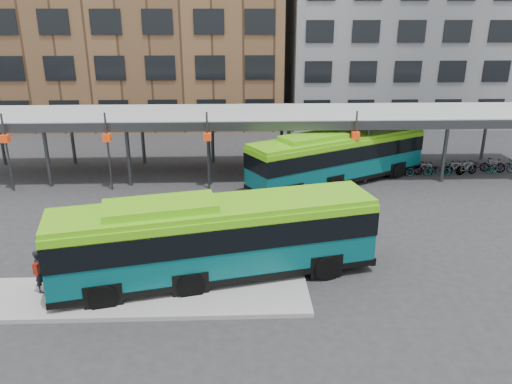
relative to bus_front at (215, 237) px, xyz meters
name	(u,v)px	position (x,y,z in m)	size (l,w,h in m)	color
ground	(266,260)	(2.13, 1.47, -1.85)	(120.00, 120.00, 0.00)	#28282B
boarding_island	(127,297)	(-3.37, -1.53, -1.76)	(14.00, 3.00, 0.18)	gray
canopy	(254,116)	(2.07, 14.34, 2.05)	(40.00, 6.53, 4.80)	#999B9E
building_brick	(145,5)	(-7.87, 33.47, 9.15)	(26.00, 14.00, 22.00)	brown
building_grey	(410,16)	(18.13, 33.47, 8.15)	(24.00, 14.00, 20.00)	slate
bus_front	(215,237)	(0.00, 0.00, 0.00)	(13.19, 5.59, 3.56)	#075156
bus_rear	(338,156)	(7.28, 11.93, -0.08)	(12.08, 8.25, 3.40)	#075156
pedestrian	(40,271)	(-6.66, -1.09, -0.80)	(0.51, 0.69, 1.71)	black
bike_rack	(461,167)	(16.04, 13.47, -1.38)	(7.84, 1.58, 0.99)	slate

